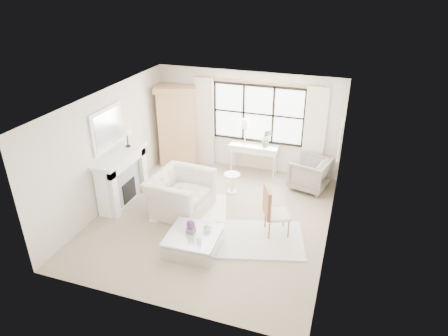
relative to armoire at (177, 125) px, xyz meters
The scene contains 32 objects.
floor 3.30m from the armoire, 51.57° to the right, with size 5.50×5.50×0.00m, color tan.
ceiling 3.47m from the armoire, 51.57° to the right, with size 5.50×5.50×0.00m, color white.
wall_back 1.97m from the armoire, ahead, with size 5.00×5.00×0.00m, color white.
wall_front 5.53m from the armoire, 69.59° to the right, with size 5.00×5.00×0.00m, color white.
wall_left 2.50m from the armoire, 103.26° to the right, with size 5.50×5.50×0.00m, color beige.
wall_right 5.05m from the armoire, 28.75° to the right, with size 5.50×5.50×0.00m, color beige.
window_pane 2.29m from the armoire, ahead, with size 2.40×0.02×1.50m, color white.
window_frame 2.29m from the armoire, ahead, with size 2.50×0.04×1.50m, color black, non-canonical shape.
curtain_rod 2.61m from the armoire, ahead, with size 0.04×0.04×3.30m, color #BE8742.
curtain_left 0.77m from the armoire, 16.87° to the left, with size 0.55×0.10×2.47m, color beige.
curtain_right 3.74m from the armoire, ahead, with size 0.55×0.10×2.47m, color white.
fireplace 2.50m from the armoire, 98.11° to the right, with size 0.58×1.66×1.26m.
mirror_frame 2.59m from the armoire, 102.58° to the right, with size 0.05×1.15×0.95m, color white.
mirror_glass 2.58m from the armoire, 101.91° to the right, with size 0.02×1.00×0.80m, color silver.
art_frame 4.48m from the armoire, ahead, with size 0.04×0.62×0.82m, color silver.
art_canvas 4.46m from the armoire, ahead, with size 0.01×0.52×0.72m, color #B5A78C.
mantel_lamp 2.10m from the armoire, 99.32° to the right, with size 0.22×0.22×0.51m.
armoire is the anchor object (origin of this frame).
console_table 2.33m from the armoire, ahead, with size 1.31×0.47×0.80m.
console_lamp 1.95m from the armoire, ahead, with size 0.28×0.28×0.69m.
orchid_plant 2.53m from the armoire, ahead, with size 0.28×0.22×0.50m, color #546E49.
side_table 2.45m from the armoire, 30.86° to the right, with size 0.40×0.40×0.51m.
rug_left 2.80m from the armoire, 59.94° to the right, with size 1.68×1.19×0.03m, color white.
rug_right 4.40m from the armoire, 42.67° to the right, with size 1.77×1.32×0.03m, color silver.
club_armchair 2.71m from the armoire, 64.58° to the right, with size 1.37×1.20×0.89m, color beige.
wingback_chair 3.85m from the armoire, ahead, with size 0.86×0.89×0.81m, color gray.
french_chair 4.31m from the armoire, 37.19° to the right, with size 0.64×0.64×1.08m.
coffee_table 4.22m from the armoire, 61.54° to the right, with size 1.04×1.04×0.38m.
planter_box 4.12m from the armoire, 62.07° to the right, with size 0.15×0.15×0.11m, color slate.
planter_flowers 4.10m from the armoire, 62.07° to the right, with size 0.17×0.17×0.17m, color #592B6D.
pillar_candle 4.45m from the armoire, 60.52° to the right, with size 0.09×0.09×0.12m, color white.
coffee_vase 4.11m from the armoire, 57.44° to the right, with size 0.16×0.16×0.17m, color silver.
Camera 1 is at (2.64, -7.04, 5.00)m, focal length 32.00 mm.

